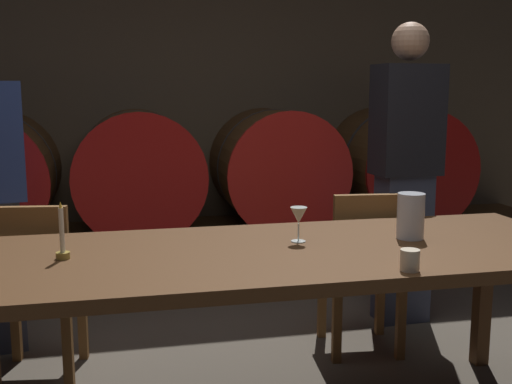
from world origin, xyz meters
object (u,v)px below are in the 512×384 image
Objects in this scene: wine_barrel_center_left at (138,172)px; wine_barrel_far_right at (397,165)px; pitcher at (411,216)px; cup_right at (407,216)px; wine_barrel_center_right at (275,168)px; guest_right at (405,171)px; candle_center at (62,243)px; dining_table at (239,267)px; chair_right at (365,265)px; chair_left at (33,284)px; wine_glass_center at (299,217)px; cup_left at (410,260)px.

wine_barrel_far_right is (2.00, 0.00, 0.00)m from wine_barrel_center_left.
cup_right is (0.09, 0.22, -0.05)m from pitcher.
wine_barrel_center_right is (1.01, 0.00, 0.00)m from wine_barrel_center_left.
guest_right reaches higher than candle_center.
candle_center is (-2.35, -2.17, 0.03)m from wine_barrel_far_right.
cup_right is at bearing 8.92° from candle_center.
wine_barrel_far_right reaches higher than cup_right.
dining_table is (-0.70, -2.20, -0.10)m from wine_barrel_center_right.
dining_table is 14.71× the size of pitcher.
chair_right is 0.51m from cup_right.
chair_right is at bearing 95.44° from cup_right.
wine_barrel_center_right is 1.59m from chair_right.
cup_right is (1.14, -1.93, 0.01)m from wine_barrel_center_left.
chair_left is (-0.86, 0.69, -0.22)m from dining_table.
candle_center is 0.93m from wine_glass_center.
pitcher is at bearing 166.76° from chair_left.
wine_glass_center is at bearing -101.62° from wine_barrel_center_right.
guest_right is at bearing 45.95° from wine_glass_center.
candle_center reaches higher than wine_glass_center.
dining_table is at bearing -162.21° from cup_right.
candle_center is (0.20, -0.65, 0.35)m from chair_left.
guest_right reaches higher than dining_table.
chair_left is 4.07× the size of candle_center.
chair_right reaches higher than dining_table.
wine_barrel_center_left is at bearing 180.00° from wine_barrel_center_right.
wine_barrel_center_right is 4.33× the size of candle_center.
guest_right is 12.25× the size of wine_glass_center.
dining_table is 1.63m from guest_right.
wine_glass_center reaches higher than chair_right.
cup_right is at bearing 174.48° from chair_left.
wine_barrel_center_right is 1.06× the size of chair_right.
cup_right is (-0.38, -0.80, -0.10)m from guest_right.
candle_center is at bearing -179.27° from pitcher.
dining_table is 1.12m from chair_left.
chair_left is at bearing 107.36° from candle_center.
wine_barrel_center_left is 2.25m from cup_right.
wine_barrel_far_right is (0.99, 0.00, 0.00)m from wine_barrel_center_right.
chair_right is at bearing 42.44° from guest_right.
cup_right is (1.49, 0.23, -0.01)m from candle_center.
cup_left reaches higher than dining_table.
wine_barrel_far_right is at bearing -116.04° from guest_right.
dining_table is 37.66× the size of cup_left.
wine_glass_center is (-0.94, -0.97, -0.04)m from guest_right.
wine_barrel_center_left is at bearing 98.06° from dining_table.
cup_right is (0.83, 0.27, 0.11)m from dining_table.
wine_glass_center is (-0.43, -2.11, 0.07)m from wine_barrel_center_right.
guest_right is 9.24× the size of pitcher.
chair_left is at bearing 152.39° from wine_glass_center.
wine_barrel_center_left is 1.64m from chair_left.
guest_right is (-0.48, -1.13, 0.11)m from wine_barrel_far_right.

